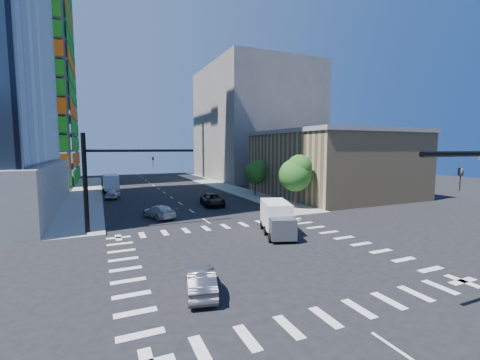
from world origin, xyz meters
TOP-DOWN VIEW (x-y plane):
  - ground at (0.00, 0.00)m, footprint 160.00×160.00m
  - road_markings at (0.00, 0.00)m, footprint 20.00×20.00m
  - sidewalk_ne at (12.50, 40.00)m, footprint 5.00×60.00m
  - sidewalk_nw at (-12.50, 40.00)m, footprint 5.00×60.00m
  - construction_building at (-27.41, 61.93)m, footprint 25.16×34.50m
  - commercial_building at (25.00, 22.00)m, footprint 20.50×22.50m
  - bg_building_ne at (27.00, 55.00)m, footprint 24.00×30.00m
  - signal_mast_nw at (-10.00, 11.50)m, footprint 10.20×0.40m
  - tree_south at (12.63, 13.90)m, footprint 4.16×4.16m
  - tree_north at (12.93, 25.90)m, footprint 3.54×3.52m
  - car_nb_far at (3.59, 20.54)m, footprint 3.35×6.05m
  - car_sb_near at (-4.37, 15.63)m, footprint 3.56×5.32m
  - car_sb_mid at (-8.50, 32.52)m, footprint 2.75×4.92m
  - car_sb_cross at (-5.56, -4.27)m, footprint 2.35×4.44m
  - box_truck_near at (4.11, 4.06)m, footprint 4.03×6.01m
  - box_truck_far at (-8.50, 40.73)m, footprint 2.70×6.08m

SIDE VIEW (x-z plane):
  - ground at x=0.00m, z-range 0.00..0.00m
  - road_markings at x=0.00m, z-range 0.00..0.01m
  - sidewalk_ne at x=12.50m, z-range 0.00..0.15m
  - sidewalk_nw at x=-12.50m, z-range 0.00..0.15m
  - car_sb_cross at x=-5.56m, z-range 0.00..1.39m
  - car_sb_near at x=-4.37m, z-range 0.00..1.43m
  - car_sb_mid at x=-8.50m, z-range 0.00..1.58m
  - car_nb_far at x=3.59m, z-range 0.00..1.60m
  - box_truck_near at x=4.11m, z-range -0.17..2.74m
  - box_truck_far at x=-8.50m, z-range -0.18..2.98m
  - tree_north at x=12.93m, z-range 1.10..6.88m
  - tree_south at x=12.63m, z-range 1.27..8.10m
  - commercial_building at x=25.00m, z-range 0.01..10.61m
  - signal_mast_nw at x=-10.00m, z-range 0.99..9.99m
  - bg_building_ne at x=27.00m, z-range 0.00..28.00m
  - construction_building at x=-27.41m, z-range -10.69..59.91m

